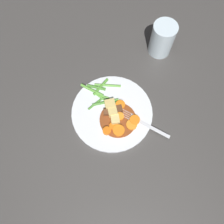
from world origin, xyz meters
TOP-DOWN VIEW (x-y plane):
  - ground_plane at (0.00, 0.00)m, footprint 3.00×3.00m
  - dinner_plate at (0.00, 0.00)m, footprint 0.25×0.25m
  - stew_sauce at (0.03, 0.01)m, footprint 0.11×0.11m
  - carrot_slice_0 at (0.05, 0.06)m, footprint 0.03×0.03m
  - carrot_slice_1 at (-0.01, 0.03)m, footprint 0.04×0.04m
  - carrot_slice_2 at (0.05, -0.03)m, footprint 0.03×0.03m
  - carrot_slice_3 at (0.06, 0.04)m, footprint 0.05×0.05m
  - carrot_slice_4 at (0.06, 0.00)m, footprint 0.04×0.04m
  - carrot_slice_5 at (0.05, -0.01)m, footprint 0.03×0.03m
  - carrot_slice_6 at (0.02, 0.02)m, footprint 0.04×0.04m
  - potato_chunk_0 at (0.03, 0.00)m, footprint 0.03×0.03m
  - potato_chunk_1 at (0.01, 0.00)m, footprint 0.03×0.03m
  - potato_chunk_2 at (-0.02, 0.00)m, footprint 0.03×0.03m
  - meat_chunk_0 at (0.00, 0.02)m, footprint 0.02×0.02m
  - meat_chunk_1 at (0.00, -0.02)m, footprint 0.02×0.03m
  - green_bean_0 at (-0.09, 0.01)m, footprint 0.04×0.08m
  - green_bean_1 at (-0.05, -0.01)m, footprint 0.06×0.04m
  - green_bean_2 at (-0.02, 0.01)m, footprint 0.03×0.05m
  - green_bean_3 at (-0.09, -0.04)m, footprint 0.06×0.06m
  - green_bean_4 at (-0.04, -0.01)m, footprint 0.02×0.08m
  - green_bean_5 at (-0.06, -0.01)m, footprint 0.04×0.04m
  - green_bean_6 at (-0.09, -0.02)m, footprint 0.04×0.06m
  - green_bean_7 at (-0.03, 0.01)m, footprint 0.03×0.05m
  - green_bean_8 at (-0.09, -0.01)m, footprint 0.05×0.06m
  - green_bean_9 at (-0.04, -0.04)m, footprint 0.03×0.05m
  - fork at (0.06, 0.07)m, footprint 0.14×0.13m
  - water_glass at (-0.17, 0.23)m, footprint 0.08×0.08m

SIDE VIEW (x-z plane):
  - ground_plane at x=0.00m, z-range 0.00..0.00m
  - dinner_plate at x=0.00m, z-range 0.00..0.01m
  - stew_sauce at x=0.03m, z-range 0.01..0.02m
  - fork at x=0.06m, z-range 0.01..0.02m
  - green_bean_2 at x=-0.02m, z-range 0.01..0.02m
  - green_bean_5 at x=-0.06m, z-range 0.01..0.02m
  - green_bean_9 at x=-0.04m, z-range 0.01..0.02m
  - green_bean_7 at x=-0.03m, z-range 0.01..0.02m
  - green_bean_1 at x=-0.05m, z-range 0.01..0.02m
  - green_bean_0 at x=-0.09m, z-range 0.01..0.02m
  - green_bean_4 at x=-0.04m, z-range 0.01..0.02m
  - green_bean_8 at x=-0.09m, z-range 0.01..0.02m
  - carrot_slice_3 at x=0.06m, z-range 0.01..0.02m
  - green_bean_6 at x=-0.09m, z-range 0.01..0.02m
  - green_bean_3 at x=-0.09m, z-range 0.01..0.02m
  - carrot_slice_5 at x=0.05m, z-range 0.01..0.02m
  - carrot_slice_0 at x=0.05m, z-range 0.01..0.02m
  - carrot_slice_6 at x=0.02m, z-range 0.01..0.02m
  - carrot_slice_2 at x=0.05m, z-range 0.01..0.02m
  - carrot_slice_1 at x=-0.01m, z-range 0.01..0.03m
  - carrot_slice_4 at x=0.06m, z-range 0.01..0.03m
  - meat_chunk_0 at x=0.00m, z-range 0.01..0.03m
  - meat_chunk_1 at x=0.00m, z-range 0.01..0.03m
  - potato_chunk_0 at x=0.03m, z-range 0.01..0.04m
  - potato_chunk_1 at x=0.01m, z-range 0.01..0.04m
  - potato_chunk_2 at x=-0.02m, z-range 0.01..0.04m
  - water_glass at x=-0.17m, z-range 0.00..0.12m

